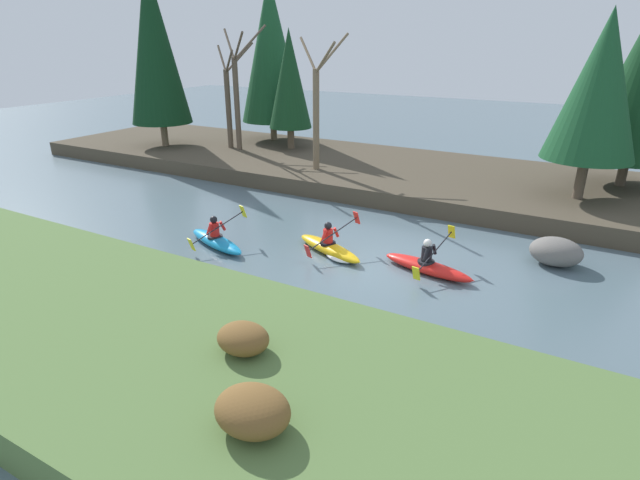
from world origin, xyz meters
The scene contains 16 objects.
ground_plane centered at (0.00, 0.00, 0.00)m, with size 90.00×90.00×0.00m, color slate.
riverbank_near centered at (0.00, -6.42, 0.39)m, with size 44.00×6.06×0.79m.
riverbank_far centered at (0.00, 9.22, 0.34)m, with size 44.00×8.55×0.69m.
conifer_tree_far_left centered at (-15.61, 7.54, 5.88)m, with size 3.14×3.14×9.17m.
conifer_tree_left centered at (-11.36, 11.83, 5.56)m, with size 3.47×3.47×8.66m.
conifer_tree_mid_left centered at (-9.22, 10.31, 4.21)m, with size 2.22×2.22×5.98m.
conifer_tree_centre centered at (4.80, 7.87, 4.64)m, with size 3.11×3.11×6.45m.
bare_tree_upstream centered at (-12.13, 8.93, 3.18)m, with size 2.94×2.91×5.28m.
bare_tree_mid_upstream centered at (-11.37, 8.73, 3.57)m, with size 3.38×3.34×6.12m.
bare_tree_mid_downstream centered at (-5.75, 7.06, 3.37)m, with size 3.15×3.12×5.69m.
shrub_clump_nearest centered at (0.17, -6.03, 1.06)m, with size 1.01×0.84×0.55m.
shrub_clump_second centered at (1.50, -7.53, 1.11)m, with size 1.18×0.98×0.64m.
kayaker_lead centered at (1.61, 0.45, 0.22)m, with size 2.79×2.06×1.20m.
kayaker_middle centered at (-1.37, 0.25, 0.20)m, with size 2.73×1.99×1.20m.
kayaker_trailing centered at (-4.83, -0.98, 0.22)m, with size 2.75×2.02×1.20m.
boulder_midstream centered at (4.64, 2.80, 0.41)m, with size 1.46×1.14×0.82m.
Camera 1 is at (5.20, -12.08, 6.12)m, focal length 28.00 mm.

